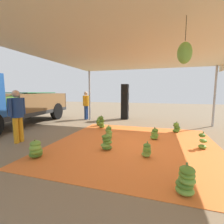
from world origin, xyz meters
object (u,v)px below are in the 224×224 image
(worker_0, at_px, (17,112))
(banana_bunch_2, at_px, (147,150))
(banana_bunch_0, at_px, (106,143))
(worker_1, at_px, (86,103))
(banana_bunch_4, at_px, (102,122))
(banana_bunch_9, at_px, (203,142))
(banana_bunch_3, at_px, (99,122))
(cargo_truck_main, at_px, (7,103))
(banana_bunch_7, at_px, (186,181))
(banana_bunch_5, at_px, (155,134))
(banana_bunch_6, at_px, (177,128))
(banana_bunch_1, at_px, (36,150))
(speaker_stack, at_px, (125,102))
(banana_bunch_8, at_px, (109,133))

(worker_0, bearing_deg, banana_bunch_2, -90.49)
(banana_bunch_0, relative_size, worker_1, 0.29)
(banana_bunch_4, distance_m, banana_bunch_9, 4.21)
(banana_bunch_0, bearing_deg, banana_bunch_3, 24.98)
(cargo_truck_main, height_order, worker_0, cargo_truck_main)
(banana_bunch_3, height_order, cargo_truck_main, cargo_truck_main)
(banana_bunch_2, xyz_separation_m, banana_bunch_7, (-1.35, -0.74, 0.06))
(banana_bunch_3, distance_m, banana_bunch_9, 4.65)
(worker_0, bearing_deg, cargo_truck_main, 55.22)
(worker_0, bearing_deg, banana_bunch_7, -105.58)
(banana_bunch_3, height_order, worker_0, worker_0)
(banana_bunch_3, relative_size, banana_bunch_5, 1.06)
(banana_bunch_4, bearing_deg, banana_bunch_3, 34.18)
(banana_bunch_2, xyz_separation_m, banana_bunch_6, (2.98, -0.99, 0.02))
(banana_bunch_3, bearing_deg, banana_bunch_9, -117.43)
(banana_bunch_3, xyz_separation_m, worker_1, (1.60, 1.48, 0.79))
(banana_bunch_1, xyz_separation_m, banana_bunch_5, (2.53, -2.86, -0.02))
(cargo_truck_main, relative_size, worker_0, 3.78)
(banana_bunch_9, distance_m, speaker_stack, 5.71)
(banana_bunch_2, relative_size, speaker_stack, 0.19)
(banana_bunch_9, relative_size, worker_1, 0.30)
(banana_bunch_0, bearing_deg, banana_bunch_4, 23.33)
(banana_bunch_0, xyz_separation_m, banana_bunch_2, (-0.20, -1.17, -0.04))
(banana_bunch_0, height_order, banana_bunch_3, banana_bunch_0)
(banana_bunch_4, relative_size, banana_bunch_6, 1.30)
(banana_bunch_7, distance_m, speaker_stack, 7.51)
(banana_bunch_2, xyz_separation_m, banana_bunch_4, (2.83, 2.30, 0.09))
(banana_bunch_3, bearing_deg, banana_bunch_1, 178.21)
(banana_bunch_8, xyz_separation_m, banana_bunch_9, (-0.08, -2.96, -0.01))
(banana_bunch_5, bearing_deg, worker_1, 52.88)
(worker_1, bearing_deg, banana_bunch_8, -144.08)
(worker_0, xyz_separation_m, speaker_stack, (5.63, -2.43, 0.06))
(banana_bunch_5, bearing_deg, banana_bunch_1, 131.44)
(banana_bunch_3, xyz_separation_m, banana_bunch_4, (-0.43, -0.29, 0.06))
(banana_bunch_0, bearing_deg, banana_bunch_7, -129.12)
(banana_bunch_5, height_order, banana_bunch_9, banana_bunch_9)
(banana_bunch_8, relative_size, banana_bunch_9, 0.99)
(banana_bunch_8, bearing_deg, banana_bunch_1, 147.63)
(banana_bunch_4, xyz_separation_m, banana_bunch_9, (-1.72, -3.84, -0.05))
(speaker_stack, bearing_deg, banana_bunch_4, 169.91)
(banana_bunch_9, bearing_deg, banana_bunch_1, 114.86)
(banana_bunch_7, height_order, speaker_stack, speaker_stack)
(banana_bunch_5, relative_size, speaker_stack, 0.20)
(cargo_truck_main, bearing_deg, banana_bunch_7, -112.65)
(banana_bunch_6, distance_m, cargo_truck_main, 7.86)
(banana_bunch_9, bearing_deg, banana_bunch_4, 65.91)
(cargo_truck_main, relative_size, speaker_stack, 3.05)
(banana_bunch_3, xyz_separation_m, speaker_stack, (2.41, -0.79, 0.87))
(banana_bunch_8, distance_m, speaker_stack, 4.57)
(cargo_truck_main, distance_m, speaker_stack, 6.28)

